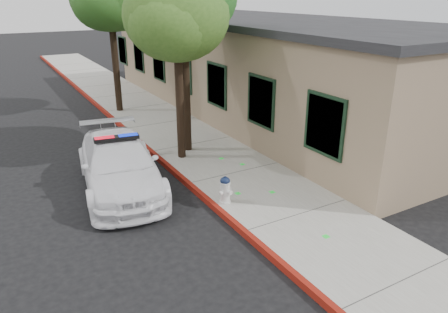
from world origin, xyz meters
TOP-DOWN VIEW (x-y plane):
  - ground at (0.00, 0.00)m, footprint 120.00×120.00m
  - sidewalk at (1.60, 3.00)m, footprint 3.20×60.00m
  - red_curb at (0.06, 3.00)m, footprint 0.14×60.00m
  - clapboard_building at (6.69, 9.00)m, footprint 7.30×20.89m
  - police_car at (-1.66, 3.96)m, footprint 2.80×5.31m
  - fire_hydrant at (0.36, 1.45)m, footprint 0.42×0.37m
  - street_tree_near at (0.76, 5.03)m, footprint 3.22×3.19m
  - street_tree_mid at (1.23, 5.61)m, footprint 3.53×3.45m
  - street_tree_far at (0.74, 11.88)m, footprint 3.53×3.36m

SIDE VIEW (x-z plane):
  - ground at x=0.00m, z-range 0.00..0.00m
  - sidewalk at x=1.60m, z-range 0.00..0.15m
  - red_curb at x=0.06m, z-range 0.00..0.16m
  - fire_hydrant at x=0.36m, z-range 0.15..0.89m
  - police_car at x=-1.66m, z-range -0.06..1.53m
  - clapboard_building at x=6.69m, z-range 0.01..4.25m
  - street_tree_near at x=0.76m, z-range 1.58..7.40m
  - street_tree_far at x=0.74m, z-range 1.75..8.12m
  - street_tree_mid at x=1.23m, z-range 1.81..8.33m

